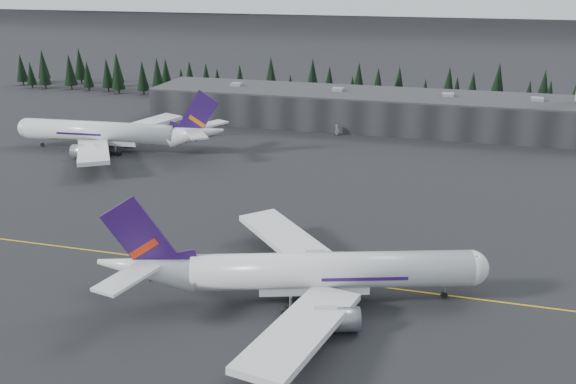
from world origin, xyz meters
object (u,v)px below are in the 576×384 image
(terminal, at_px, (364,109))
(gse_vehicle_a, at_px, (210,134))
(jet_main, at_px, (298,272))
(jet_parked, at_px, (117,133))
(gse_vehicle_b, at_px, (337,133))

(terminal, bearing_deg, gse_vehicle_a, -148.61)
(jet_main, relative_size, gse_vehicle_a, 12.41)
(jet_parked, height_order, gse_vehicle_b, jet_parked)
(gse_vehicle_a, bearing_deg, gse_vehicle_b, -7.70)
(jet_parked, distance_m, gse_vehicle_b, 75.30)
(jet_main, bearing_deg, terminal, 76.56)
(terminal, distance_m, jet_main, 136.55)
(jet_main, bearing_deg, gse_vehicle_b, 80.23)
(terminal, height_order, gse_vehicle_b, terminal)
(terminal, xyz_separation_m, jet_main, (10.42, -136.15, -0.60))
(jet_main, bearing_deg, gse_vehicle_a, 101.56)
(terminal, distance_m, gse_vehicle_a, 58.01)
(jet_main, relative_size, jet_parked, 0.94)
(terminal, relative_size, jet_main, 2.39)
(jet_parked, distance_m, gse_vehicle_a, 33.96)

